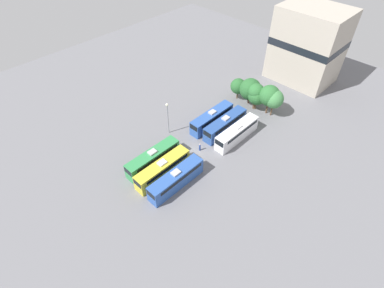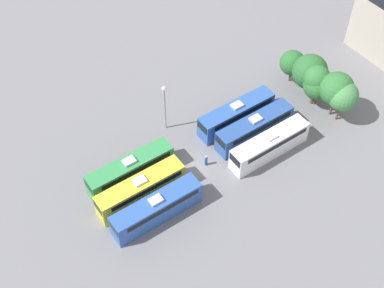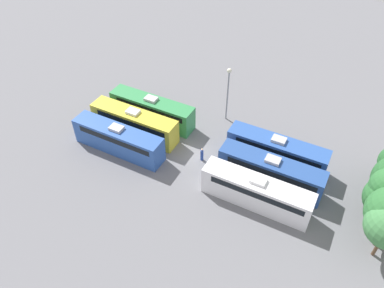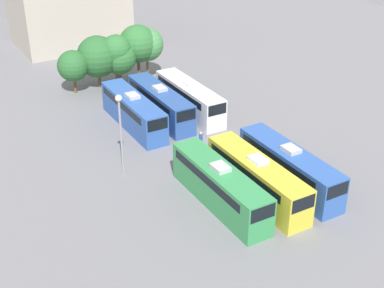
% 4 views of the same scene
% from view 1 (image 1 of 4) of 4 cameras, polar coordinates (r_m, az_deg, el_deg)
% --- Properties ---
extents(ground_plane, '(123.35, 123.35, 0.00)m').
position_cam_1_polar(ground_plane, '(61.69, 0.87, -1.40)').
color(ground_plane, slate).
extents(bus_0, '(2.53, 11.76, 3.73)m').
position_cam_1_polar(bus_0, '(58.25, -7.40, -2.68)').
color(bus_0, '#338C4C').
rests_on(bus_0, ground_plane).
extents(bus_1, '(2.53, 11.76, 3.73)m').
position_cam_1_polar(bus_1, '(56.17, -5.59, -4.71)').
color(bus_1, gold).
rests_on(bus_1, ground_plane).
extents(bus_2, '(2.53, 11.76, 3.73)m').
position_cam_1_polar(bus_2, '(54.42, -3.02, -6.62)').
color(bus_2, '#2D56A8').
rests_on(bus_2, ground_plane).
extents(bus_3, '(2.53, 11.76, 3.73)m').
position_cam_1_polar(bus_3, '(67.01, 3.83, 4.94)').
color(bus_3, '#2D56A8').
rests_on(bus_3, ground_plane).
extents(bus_4, '(2.53, 11.76, 3.73)m').
position_cam_1_polar(bus_4, '(65.65, 6.35, 3.78)').
color(bus_4, '#284C93').
rests_on(bus_4, ground_plane).
extents(bus_5, '(2.53, 11.76, 3.73)m').
position_cam_1_polar(bus_5, '(63.91, 8.59, 2.21)').
color(bus_5, silver).
rests_on(bus_5, ground_plane).
extents(worker_person, '(0.36, 0.36, 1.78)m').
position_cam_1_polar(worker_person, '(61.36, 1.49, -0.64)').
color(worker_person, navy).
rests_on(worker_person, ground_plane).
extents(light_pole, '(0.60, 0.60, 7.80)m').
position_cam_1_polar(light_pole, '(62.81, -4.68, 5.83)').
color(light_pole, gray).
rests_on(light_pole, ground_plane).
extents(tree_0, '(3.82, 3.82, 5.40)m').
position_cam_1_polar(tree_0, '(75.22, 8.80, 10.82)').
color(tree_0, brown).
rests_on(tree_0, ground_plane).
extents(tree_1, '(5.20, 5.20, 6.61)m').
position_cam_1_polar(tree_1, '(73.63, 11.05, 10.20)').
color(tree_1, brown).
rests_on(tree_1, ground_plane).
extents(tree_2, '(3.79, 3.79, 6.66)m').
position_cam_1_polar(tree_2, '(71.72, 12.14, 9.71)').
color(tree_2, brown).
rests_on(tree_2, ground_plane).
extents(tree_3, '(4.34, 4.34, 5.87)m').
position_cam_1_polar(tree_3, '(72.21, 12.31, 8.96)').
color(tree_3, brown).
rests_on(tree_3, ground_plane).
extents(tree_4, '(4.84, 4.84, 7.29)m').
position_cam_1_polar(tree_4, '(70.80, 14.56, 8.90)').
color(tree_4, brown).
rests_on(tree_4, ground_plane).
extents(tree_5, '(4.32, 4.32, 6.75)m').
position_cam_1_polar(tree_5, '(70.47, 15.36, 8.27)').
color(tree_5, brown).
rests_on(tree_5, ground_plane).
extents(depot_building, '(16.05, 12.42, 18.73)m').
position_cam_1_polar(depot_building, '(85.25, 21.21, 17.16)').
color(depot_building, '#B2A899').
rests_on(depot_building, ground_plane).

